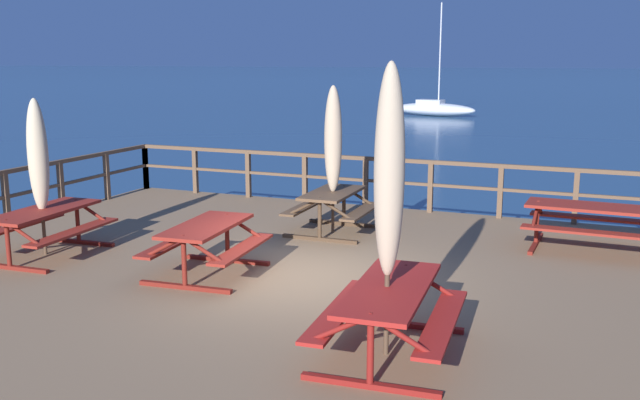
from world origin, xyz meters
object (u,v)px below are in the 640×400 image
at_px(patio_umbrella_short_front, 38,156).
at_px(picnic_table_mid_right, 44,222).
at_px(picnic_table_front_right, 593,218).
at_px(patio_umbrella_short_back, 333,140).
at_px(picnic_table_mid_left, 332,203).
at_px(picnic_table_back_left, 207,238).
at_px(patio_umbrella_tall_mid_right, 389,173).
at_px(sailboat_distant, 434,109).
at_px(picnic_table_back_right, 390,305).

bearing_deg(patio_umbrella_short_front, picnic_table_mid_right, -35.18).
bearing_deg(picnic_table_front_right, patio_umbrella_short_back, -174.24).
relative_size(picnic_table_mid_left, picnic_table_back_left, 0.88).
xyz_separation_m(picnic_table_mid_left, patio_umbrella_short_back, (0.00, 0.02, 1.15)).
xyz_separation_m(picnic_table_back_left, picnic_table_front_right, (5.20, 3.56, 0.01)).
distance_m(picnic_table_mid_right, picnic_table_front_right, 8.94).
bearing_deg(patio_umbrella_tall_mid_right, picnic_table_mid_right, 165.40).
xyz_separation_m(picnic_table_front_right, sailboat_distant, (-11.41, 37.00, -0.90)).
relative_size(picnic_table_back_left, patio_umbrella_short_back, 0.70).
distance_m(picnic_table_back_left, patio_umbrella_short_back, 3.41).
xyz_separation_m(picnic_table_mid_right, patio_umbrella_short_back, (3.73, 3.22, 1.14)).
distance_m(picnic_table_back_left, patio_umbrella_short_front, 3.21).
relative_size(picnic_table_front_right, patio_umbrella_tall_mid_right, 0.70).
bearing_deg(picnic_table_back_right, patio_umbrella_short_front, 165.18).
distance_m(picnic_table_mid_right, patio_umbrella_short_front, 1.05).
bearing_deg(patio_umbrella_short_front, patio_umbrella_tall_mid_right, -14.87).
bearing_deg(sailboat_distant, picnic_table_back_right, -77.31).
bearing_deg(picnic_table_front_right, picnic_table_mid_left, -173.95).
relative_size(picnic_table_front_right, sailboat_distant, 0.28).
distance_m(picnic_table_back_right, patio_umbrella_short_back, 5.59).
height_order(picnic_table_back_left, patio_umbrella_tall_mid_right, patio_umbrella_tall_mid_right).
height_order(picnic_table_mid_left, patio_umbrella_short_front, patio_umbrella_short_front).
distance_m(picnic_table_back_right, picnic_table_back_left, 3.74).
distance_m(picnic_table_back_left, picnic_table_front_right, 6.30).
xyz_separation_m(patio_umbrella_tall_mid_right, sailboat_distant, (-9.49, 42.29, -2.32)).
distance_m(patio_umbrella_tall_mid_right, patio_umbrella_short_front, 6.54).
bearing_deg(sailboat_distant, picnic_table_mid_left, -79.45).
distance_m(picnic_table_front_right, patio_umbrella_tall_mid_right, 5.80).
xyz_separation_m(patio_umbrella_short_back, sailboat_distant, (-6.98, 37.45, -2.04)).
bearing_deg(patio_umbrella_short_back, picnic_table_mid_right, -139.20).
distance_m(patio_umbrella_short_front, patio_umbrella_short_back, 4.95).
relative_size(picnic_table_back_right, sailboat_distant, 0.28).
distance_m(picnic_table_mid_left, patio_umbrella_short_front, 5.04).
height_order(patio_umbrella_short_front, sailboat_distant, sailboat_distant).
bearing_deg(sailboat_distant, patio_umbrella_tall_mid_right, -77.35).
relative_size(picnic_table_mid_left, patio_umbrella_short_front, 0.65).
bearing_deg(picnic_table_mid_right, picnic_table_mid_left, 40.61).
relative_size(picnic_table_mid_left, patio_umbrella_tall_mid_right, 0.53).
height_order(picnic_table_mid_right, sailboat_distant, sailboat_distant).
xyz_separation_m(picnic_table_back_left, sailboat_distant, (-6.22, 40.56, -0.89)).
bearing_deg(picnic_table_front_right, patio_umbrella_short_front, -156.30).
distance_m(picnic_table_back_right, picnic_table_mid_left, 5.45).
xyz_separation_m(picnic_table_mid_right, picnic_table_back_left, (2.96, 0.10, -0.01)).
xyz_separation_m(picnic_table_back_right, sailboat_distant, (-9.53, 42.29, -0.90)).
xyz_separation_m(picnic_table_back_right, picnic_table_front_right, (1.88, 5.29, 0.00)).
height_order(picnic_table_back_left, patio_umbrella_short_front, patio_umbrella_short_front).
bearing_deg(patio_umbrella_short_back, picnic_table_back_right, -62.28).
relative_size(picnic_table_back_right, picnic_table_mid_right, 1.04).
relative_size(picnic_table_back_left, sailboat_distant, 0.24).
height_order(picnic_table_mid_right, patio_umbrella_tall_mid_right, patio_umbrella_tall_mid_right).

